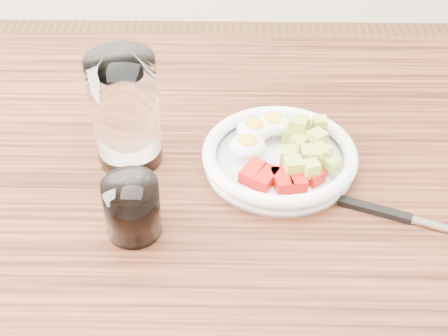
# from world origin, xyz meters

# --- Properties ---
(dining_table) EXTENTS (1.50, 0.90, 0.77)m
(dining_table) POSITION_xyz_m (0.00, 0.00, 0.67)
(dining_table) COLOR brown
(dining_table) RESTS_ON ground
(bowl) EXTENTS (0.23, 0.23, 0.06)m
(bowl) POSITION_xyz_m (0.07, 0.05, 0.79)
(bowl) COLOR white
(bowl) RESTS_ON dining_table
(fork) EXTENTS (0.20, 0.09, 0.01)m
(fork) POSITION_xyz_m (0.22, -0.05, 0.77)
(fork) COLOR black
(fork) RESTS_ON dining_table
(water_glass) EXTENTS (0.10, 0.10, 0.17)m
(water_glass) POSITION_xyz_m (-0.15, 0.07, 0.86)
(water_glass) COLOR white
(water_glass) RESTS_ON dining_table
(coffee_glass) EXTENTS (0.07, 0.07, 0.08)m
(coffee_glass) POSITION_xyz_m (-0.13, -0.08, 0.81)
(coffee_glass) COLOR white
(coffee_glass) RESTS_ON dining_table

